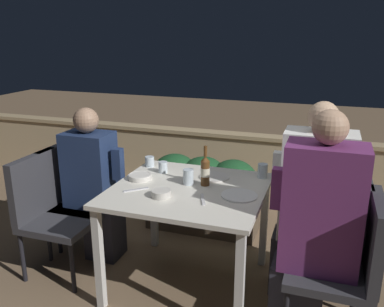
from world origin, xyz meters
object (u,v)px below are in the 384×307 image
chair_left_near (48,205)px  potted_plant (84,170)px  chair_right_far (342,229)px  person_white_polo (311,203)px  person_purple_stripe (315,227)px  person_navy_jumper (94,184)px  chair_left_far (72,191)px  chair_right_near (351,258)px  beer_bottle (205,170)px

chair_left_near → potted_plant: chair_left_near is taller
chair_right_far → person_white_polo: (-0.21, 0.00, 0.15)m
person_purple_stripe → chair_right_far: bearing=66.0°
person_navy_jumper → chair_right_far: size_ratio=1.35×
person_purple_stripe → person_navy_jumper: bearing=168.0°
chair_left_far → potted_plant: 0.89m
chair_left_far → chair_right_near: 2.10m
chair_left_far → person_purple_stripe: 1.91m
beer_bottle → person_white_polo: bearing=6.6°
person_white_polo → beer_bottle: person_white_polo is taller
person_purple_stripe → person_white_polo: 0.37m
chair_right_near → person_white_polo: 0.47m
chair_left_far → chair_right_far: (2.03, 0.01, 0.00)m
chair_left_near → person_navy_jumper: 0.37m
chair_right_far → beer_bottle: bearing=-174.9°
chair_left_near → chair_right_far: 2.05m
chair_left_far → chair_left_near: bearing=-89.7°
person_navy_jumper → person_white_polo: 1.62m
person_white_polo → beer_bottle: 0.72m
chair_left_near → chair_left_far: same height
person_purple_stripe → person_white_polo: bearing=96.9°
chair_right_far → chair_left_far: bearing=-179.7°
beer_bottle → person_purple_stripe: bearing=-21.0°
chair_left_near → chair_right_near: size_ratio=1.00×
chair_left_far → person_white_polo: bearing=0.4°
chair_right_near → person_white_polo: (-0.25, 0.36, 0.15)m
chair_left_far → potted_plant: (-0.41, 0.77, -0.13)m
person_purple_stripe → chair_right_far: (0.16, 0.36, -0.16)m
person_purple_stripe → beer_bottle: 0.81m
person_navy_jumper → potted_plant: bearing=128.8°
person_purple_stripe → person_white_polo: person_purple_stripe is taller
person_purple_stripe → beer_bottle: size_ratio=4.91×
chair_right_near → chair_right_far: 0.37m
chair_right_far → potted_plant: chair_right_far is taller
chair_left_near → chair_right_far: (2.03, 0.31, 0.00)m
person_white_polo → potted_plant: person_white_polo is taller
chair_left_near → potted_plant: bearing=111.2°
person_white_polo → beer_bottle: bearing=-173.4°
person_purple_stripe → potted_plant: bearing=153.7°
chair_left_far → person_navy_jumper: bearing=0.0°
potted_plant → beer_bottle: bearing=-28.6°
chair_left_far → chair_right_near: bearing=-9.6°
person_navy_jumper → person_white_polo: bearing=0.4°
chair_left_near → person_purple_stripe: 1.88m
chair_right_near → chair_left_near: bearing=178.5°
chair_right_near → person_purple_stripe: person_purple_stripe is taller
person_purple_stripe → person_white_polo: size_ratio=1.01×
chair_left_far → person_white_polo: person_white_polo is taller
chair_left_near → chair_right_near: (2.07, -0.06, 0.00)m
chair_left_far → chair_right_far: size_ratio=1.00×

